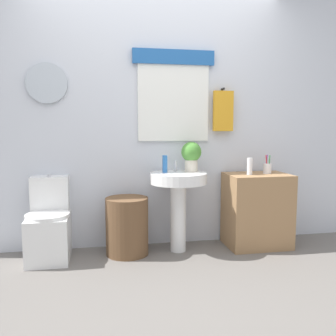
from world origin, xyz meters
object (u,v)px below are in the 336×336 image
toilet (49,227)px  lotion_bottle (250,166)px  potted_plant (191,155)px  soap_bottle (165,164)px  wooden_cabinet (257,210)px  laundry_hamper (127,226)px  toothbrush_cup (267,168)px  pedestal_sink (178,191)px

toilet → lotion_bottle: lotion_bottle is taller
potted_plant → toilet: bearing=-178.8°
soap_bottle → potted_plant: size_ratio=0.56×
toilet → soap_bottle: soap_bottle is taller
wooden_cabinet → potted_plant: potted_plant is taller
laundry_hamper → lotion_bottle: size_ratio=3.26×
potted_plant → lotion_bottle: 0.58m
wooden_cabinet → soap_bottle: soap_bottle is taller
potted_plant → toothbrush_cup: bearing=-3.0°
laundry_hamper → wooden_cabinet: size_ratio=0.74×
pedestal_sink → soap_bottle: soap_bottle is taller
toilet → lotion_bottle: bearing=-2.2°
laundry_hamper → soap_bottle: soap_bottle is taller
laundry_hamper → potted_plant: (0.63, 0.06, 0.66)m
lotion_bottle → laundry_hamper: bearing=178.1°
soap_bottle → lotion_bottle: 0.82m
pedestal_sink → lotion_bottle: bearing=-3.3°
pedestal_sink → potted_plant: (0.14, 0.06, 0.34)m
laundry_hamper → pedestal_sink: (0.49, -0.00, 0.31)m
potted_plant → lotion_bottle: size_ratio=1.75×
potted_plant → toothbrush_cup: (0.77, -0.04, -0.14)m
soap_bottle → potted_plant: 0.27m
toilet → soap_bottle: 1.20m
pedestal_sink → laundry_hamper: bearing=180.0°
laundry_hamper → soap_bottle: bearing=7.7°
toilet → toothbrush_cup: 2.16m
pedestal_sink → lotion_bottle: (0.70, -0.04, 0.23)m
laundry_hamper → toilet: bearing=177.3°
pedestal_sink → toothbrush_cup: 0.93m
laundry_hamper → potted_plant: bearing=5.4°
soap_bottle → pedestal_sink: bearing=-22.6°
pedestal_sink → wooden_cabinet: size_ratio=1.04×
soap_bottle → laundry_hamper: bearing=-172.3°
wooden_cabinet → pedestal_sink: bearing=-180.0°
laundry_hamper → wooden_cabinet: 1.30m
lotion_bottle → toothbrush_cup: 0.22m
soap_bottle → wooden_cabinet: bearing=-3.1°
potted_plant → lotion_bottle: (0.56, -0.10, -0.11)m
soap_bottle → toothbrush_cup: soap_bottle is taller
laundry_hamper → toothbrush_cup: size_ratio=2.90×
toothbrush_cup → lotion_bottle: bearing=-164.3°
potted_plant → toothbrush_cup: size_ratio=1.56×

